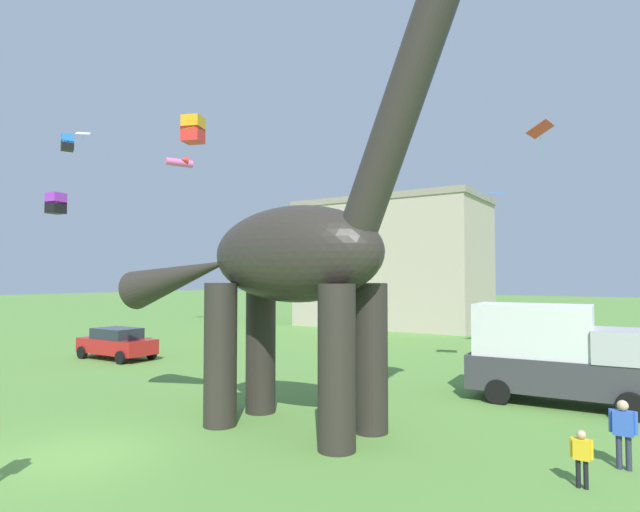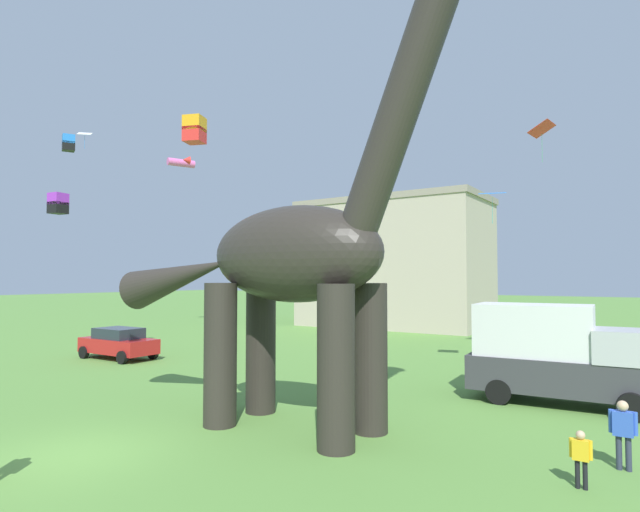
% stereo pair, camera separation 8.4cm
% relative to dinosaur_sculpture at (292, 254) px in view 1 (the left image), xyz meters
% --- Properties ---
extents(ground_plane, '(240.00, 240.00, 0.00)m').
position_rel_dinosaur_sculpture_xyz_m(ground_plane, '(-2.90, -4.42, -4.73)').
color(ground_plane, '#5B8E3D').
extents(dinosaur_sculpture, '(12.52, 2.65, 13.08)m').
position_rel_dinosaur_sculpture_xyz_m(dinosaur_sculpture, '(0.00, 0.00, 0.00)').
color(dinosaur_sculpture, '#2D2823').
rests_on(dinosaur_sculpture, ground_plane).
extents(parked_sedan_left, '(4.22, 2.01, 1.55)m').
position_rel_dinosaur_sculpture_xyz_m(parked_sedan_left, '(-14.50, 4.90, -3.92)').
color(parked_sedan_left, red).
rests_on(parked_sedan_left, ground_plane).
extents(parked_box_truck, '(5.72, 2.44, 3.20)m').
position_rel_dinosaur_sculpture_xyz_m(parked_box_truck, '(5.56, 6.90, -3.08)').
color(parked_box_truck, '#38383D').
rests_on(parked_box_truck, ground_plane).
extents(person_far_spectator, '(0.42, 0.18, 1.11)m').
position_rel_dinosaur_sculpture_xyz_m(person_far_spectator, '(7.07, -0.14, -4.06)').
color(person_far_spectator, black).
rests_on(person_far_spectator, ground_plane).
extents(person_strolling_adult, '(0.55, 0.24, 1.46)m').
position_rel_dinosaur_sculpture_xyz_m(person_strolling_adult, '(7.70, 1.43, -3.84)').
color(person_strolling_adult, '#2D3347').
rests_on(person_strolling_adult, ground_plane).
extents(kite_high_left, '(1.21, 1.21, 1.33)m').
position_rel_dinosaur_sculpture_xyz_m(kite_high_left, '(-17.61, 19.93, 2.14)').
color(kite_high_left, purple).
extents(kite_apex, '(1.12, 1.52, 1.88)m').
position_rel_dinosaur_sculpture_xyz_m(kite_apex, '(3.83, 14.99, 6.51)').
color(kite_apex, red).
extents(kite_near_low, '(0.77, 0.77, 0.84)m').
position_rel_dinosaur_sculpture_xyz_m(kite_near_low, '(-14.72, 2.99, 6.34)').
color(kite_near_low, white).
extents(kite_drifting, '(2.25, 2.29, 0.65)m').
position_rel_dinosaur_sculpture_xyz_m(kite_drifting, '(-24.04, 17.36, 8.81)').
color(kite_drifting, pink).
extents(kite_near_high, '(0.96, 0.96, 1.23)m').
position_rel_dinosaur_sculpture_xyz_m(kite_near_high, '(-21.62, 5.65, 3.81)').
color(kite_near_high, purple).
extents(kite_mid_center, '(1.31, 1.12, 1.37)m').
position_rel_dinosaur_sculpture_xyz_m(kite_mid_center, '(2.57, 10.75, 2.92)').
color(kite_mid_center, '#287AE5').
extents(kite_mid_right, '(1.29, 1.29, 1.43)m').
position_rel_dinosaur_sculpture_xyz_m(kite_mid_right, '(-12.68, 8.14, 7.46)').
color(kite_mid_right, orange).
extents(kite_mid_left, '(0.53, 0.53, 0.57)m').
position_rel_dinosaur_sculpture_xyz_m(kite_mid_left, '(-8.93, -1.21, 4.11)').
color(kite_mid_left, '#287AE5').
extents(background_building_block, '(15.32, 8.45, 10.69)m').
position_rel_dinosaur_sculpture_xyz_m(background_building_block, '(-10.43, 28.70, 0.62)').
color(background_building_block, '#B7A893').
rests_on(background_building_block, ground_plane).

